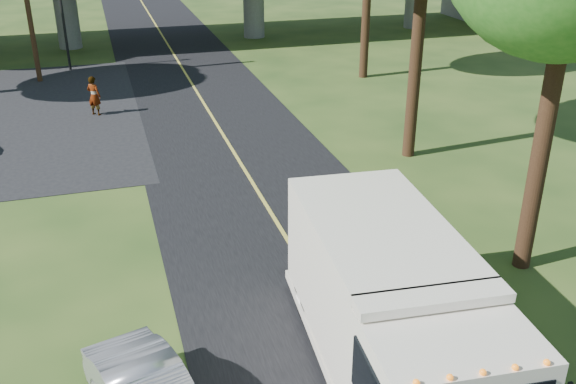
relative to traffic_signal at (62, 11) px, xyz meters
name	(u,v)px	position (x,y,z in m)	size (l,w,h in m)	color
ground	(338,323)	(6.00, -26.00, -3.20)	(120.00, 120.00, 0.00)	#243F16
road	(240,163)	(6.00, -16.00, -3.19)	(7.00, 90.00, 0.02)	black
lane_line	(240,162)	(6.00, -16.00, -3.17)	(0.12, 90.00, 0.01)	gold
traffic_signal	(62,11)	(0.00, 0.00, 0.00)	(0.18, 0.22, 5.20)	black
step_van	(390,306)	(6.32, -27.84, -1.55)	(3.23, 7.43, 3.04)	silver
pedestrian	(94,96)	(1.16, -8.69, -2.33)	(0.64, 0.42, 1.75)	gray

